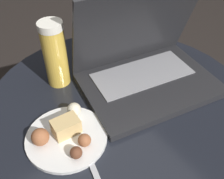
% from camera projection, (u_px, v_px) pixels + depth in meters
% --- Properties ---
extents(table, '(0.71, 0.71, 0.51)m').
position_uv_depth(table, '(120.00, 135.00, 0.79)').
color(table, '#515156').
rests_on(table, ground_plane).
extents(laptop, '(0.39, 0.31, 0.26)m').
position_uv_depth(laptop, '(145.00, 65.00, 0.72)').
color(laptop, '#232326').
rests_on(laptop, table).
extents(beer_glass, '(0.06, 0.06, 0.18)m').
position_uv_depth(beer_glass, '(55.00, 54.00, 0.69)').
color(beer_glass, gold).
rests_on(beer_glass, table).
extents(snack_plate, '(0.19, 0.19, 0.05)m').
position_uv_depth(snack_plate, '(65.00, 134.00, 0.59)').
color(snack_plate, white).
rests_on(snack_plate, table).
extents(fork, '(0.06, 0.18, 0.00)m').
position_uv_depth(fork, '(84.00, 146.00, 0.58)').
color(fork, '#B2B2B7').
rests_on(fork, table).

